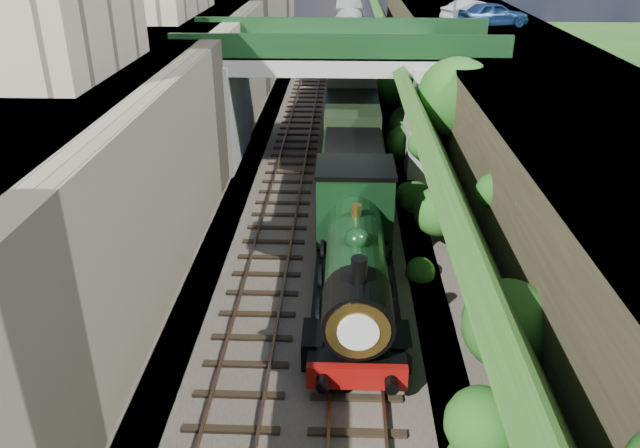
% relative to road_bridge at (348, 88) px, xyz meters
% --- Properties ---
extents(trackbed, '(10.00, 90.00, 0.20)m').
position_rel_road_bridge_xyz_m(trackbed, '(-0.94, -4.00, -3.98)').
color(trackbed, '#473F38').
rests_on(trackbed, ground).
extents(retaining_wall, '(1.00, 90.00, 7.00)m').
position_rel_road_bridge_xyz_m(retaining_wall, '(-6.44, -4.00, -0.58)').
color(retaining_wall, '#756B56').
rests_on(retaining_wall, ground).
extents(street_plateau_left, '(6.00, 90.00, 7.00)m').
position_rel_road_bridge_xyz_m(street_plateau_left, '(-9.94, -4.00, -0.58)').
color(street_plateau_left, '#262628').
rests_on(street_plateau_left, ground).
extents(street_plateau_right, '(8.00, 90.00, 6.25)m').
position_rel_road_bridge_xyz_m(street_plateau_right, '(8.56, -4.00, -0.95)').
color(street_plateau_right, '#262628').
rests_on(street_plateau_right, ground).
extents(embankment_slope, '(4.60, 90.00, 6.41)m').
position_rel_road_bridge_xyz_m(embankment_slope, '(3.97, -5.61, -1.47)').
color(embankment_slope, '#1E4714').
rests_on(embankment_slope, ground).
extents(track_left, '(2.50, 90.00, 0.20)m').
position_rel_road_bridge_xyz_m(track_left, '(-2.94, -4.00, -3.83)').
color(track_left, black).
rests_on(track_left, trackbed).
extents(track_right, '(2.50, 90.00, 0.20)m').
position_rel_road_bridge_xyz_m(track_right, '(0.26, -4.00, -3.83)').
color(track_right, black).
rests_on(track_right, trackbed).
extents(road_bridge, '(16.00, 6.40, 7.25)m').
position_rel_road_bridge_xyz_m(road_bridge, '(0.00, 0.00, 0.00)').
color(road_bridge, gray).
rests_on(road_bridge, ground).
extents(building_near, '(4.00, 8.00, 4.00)m').
position_rel_road_bridge_xyz_m(building_near, '(-10.44, -10.00, 4.92)').
color(building_near, gray).
rests_on(building_near, street_plateau_left).
extents(tree, '(3.60, 3.80, 6.60)m').
position_rel_road_bridge_xyz_m(tree, '(4.97, -4.51, 0.57)').
color(tree, black).
rests_on(tree, ground).
extents(car_blue, '(4.53, 2.86, 1.44)m').
position_rel_road_bridge_xyz_m(car_blue, '(8.71, 6.92, 2.89)').
color(car_blue, navy).
rests_on(car_blue, street_plateau_right).
extents(car_silver, '(4.37, 3.11, 1.37)m').
position_rel_road_bridge_xyz_m(car_silver, '(7.84, 8.30, 2.86)').
color(car_silver, '#9E9FA3').
rests_on(car_silver, street_plateau_right).
extents(locomotive, '(3.10, 10.23, 3.83)m').
position_rel_road_bridge_xyz_m(locomotive, '(0.26, -14.45, -2.18)').
color(locomotive, black).
rests_on(locomotive, trackbed).
extents(tender, '(2.70, 6.00, 3.05)m').
position_rel_road_bridge_xyz_m(tender, '(0.26, -7.08, -2.46)').
color(tender, black).
rests_on(tender, trackbed).
extents(coach_front, '(2.90, 18.00, 3.70)m').
position_rel_road_bridge_xyz_m(coach_front, '(0.26, 5.52, -2.03)').
color(coach_front, black).
rests_on(coach_front, trackbed).
extents(coach_middle, '(2.90, 18.00, 3.70)m').
position_rel_road_bridge_xyz_m(coach_middle, '(0.26, 24.32, -2.03)').
color(coach_middle, black).
rests_on(coach_middle, trackbed).
extents(coach_rear, '(2.90, 18.00, 3.70)m').
position_rel_road_bridge_xyz_m(coach_rear, '(0.26, 43.12, -2.03)').
color(coach_rear, black).
rests_on(coach_rear, trackbed).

